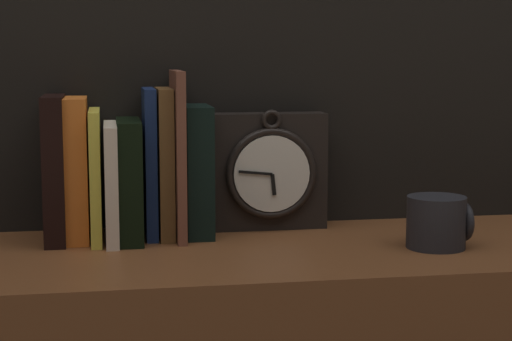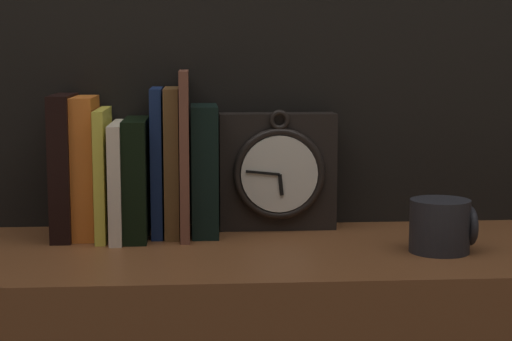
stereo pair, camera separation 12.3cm
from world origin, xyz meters
TOP-DOWN VIEW (x-y plane):
  - clock at (0.05, 0.14)m, footprint 0.19×0.07m
  - book_slot0_black at (-0.29, 0.11)m, footprint 0.03×0.13m
  - book_slot1_orange at (-0.26, 0.12)m, footprint 0.03×0.12m
  - book_slot2_yellow at (-0.23, 0.10)m, footprint 0.02×0.14m
  - book_slot3_cream at (-0.21, 0.10)m, footprint 0.02×0.16m
  - book_slot4_black at (-0.18, 0.10)m, footprint 0.04×0.15m
  - book_slot5_navy at (-0.15, 0.12)m, footprint 0.02×0.11m
  - book_slot6_brown at (-0.12, 0.12)m, footprint 0.02×0.12m
  - book_slot7_brown at (-0.10, 0.11)m, footprint 0.01×0.14m
  - book_slot8_black at (-0.07, 0.12)m, footprint 0.04×0.12m
  - mug at (0.26, -0.04)m, footprint 0.09×0.09m

SIDE VIEW (x-z plane):
  - mug at x=0.26m, z-range 0.84..0.92m
  - book_slot3_cream at x=-0.21m, z-range 0.84..1.02m
  - book_slot4_black at x=-0.18m, z-range 0.84..1.03m
  - clock at x=0.05m, z-range 0.84..1.03m
  - book_slot2_yellow at x=-0.23m, z-range 0.84..1.04m
  - book_slot8_black at x=-0.07m, z-range 0.84..1.04m
  - book_slot1_orange at x=-0.26m, z-range 0.84..1.06m
  - book_slot0_black at x=-0.29m, z-range 0.84..1.06m
  - book_slot5_navy at x=-0.15m, z-range 0.84..1.07m
  - book_slot6_brown at x=-0.12m, z-range 0.84..1.07m
  - book_slot7_brown at x=-0.10m, z-range 0.84..1.10m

